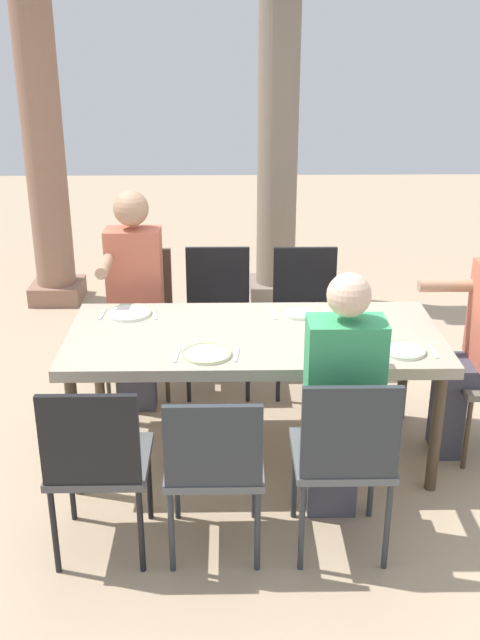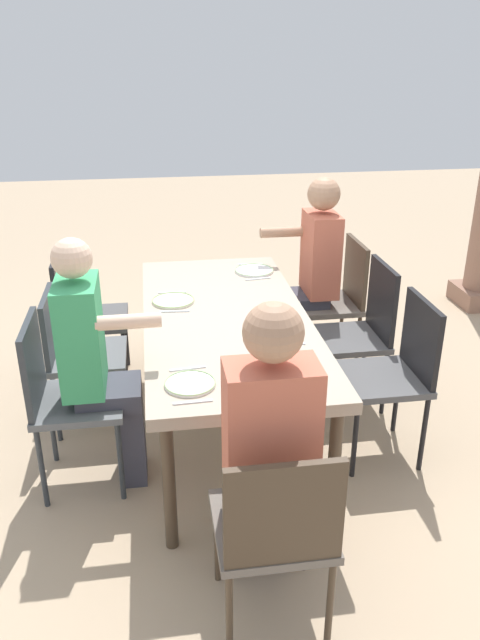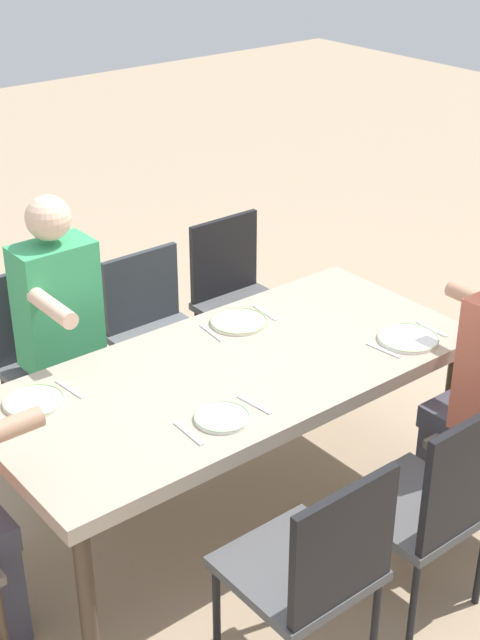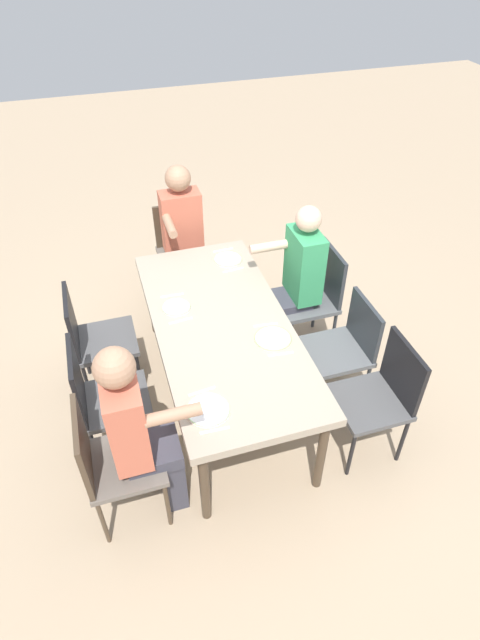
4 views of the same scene
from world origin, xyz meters
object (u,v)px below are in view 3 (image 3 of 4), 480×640
chair_mid_north (434,500)px  diner_woman_green (67,338)px  plate_0 (408,338)px  chair_east_south (50,354)px  dining_table (234,380)px  plate_2 (222,417)px  chair_mid_south (157,326)px  plate_1 (239,321)px  plate_3 (34,401)px  chair_east_north (314,567)px  chair_west_south (238,293)px

chair_mid_north → diner_woman_green: (0.58, -1.57, 0.18)m
diner_woman_green → plate_0: diner_woman_green is taller
diner_woman_green → chair_mid_north: bearing=110.2°
chair_east_south → chair_mid_north: bearing=108.1°
plate_0 → chair_east_south: bearing=-47.1°
dining_table → plate_2: bearing=45.0°
chair_mid_south → chair_east_south: bearing=-0.5°
dining_table → chair_east_south: chair_east_south is taller
dining_table → chair_mid_north: chair_mid_north is taller
plate_1 → plate_3: 1.00m
chair_east_north → chair_west_south: bearing=-121.9°
chair_mid_north → chair_east_north: size_ratio=1.00×
dining_table → chair_east_south: 0.96m
dining_table → diner_woman_green: (0.37, -0.69, 0.03)m
chair_mid_south → plate_3: (0.95, 0.62, 0.25)m
plate_2 → chair_mid_south: bearing=-112.6°
plate_0 → plate_2: same height
chair_east_south → plate_0: bearing=132.9°
plate_0 → plate_1: bearing=-50.8°
dining_table → plate_2: size_ratio=9.74×
chair_east_north → diner_woman_green: 1.58m
plate_0 → plate_2: 0.97m
chair_mid_north → plate_0: chair_mid_north is taller
dining_table → plate_1: 0.38m
plate_3 → dining_table: bearing=161.0°
chair_west_south → diner_woman_green: size_ratio=0.67×
plate_2 → plate_3: size_ratio=0.89×
plate_0 → plate_3: (1.45, -0.54, 0.00)m
chair_mid_south → chair_east_south: (0.58, -0.00, 0.05)m
dining_table → chair_mid_south: 0.92m
plate_3 → plate_0: bearing=159.7°
diner_woman_green → plate_0: size_ratio=5.15×
dining_table → diner_woman_green: bearing=-61.7°
chair_mid_north → chair_east_south: 1.85m
chair_west_south → chair_east_south: chair_east_south is taller
dining_table → plate_3: plate_3 is taller
dining_table → plate_1: bearing=-131.4°
dining_table → chair_mid_north: bearing=103.2°
chair_east_south → plate_1: size_ratio=3.70×
dining_table → plate_1: plate_1 is taller
plate_3 → chair_east_south: bearing=-121.3°
chair_east_south → diner_woman_green: size_ratio=0.70×
chair_mid_south → chair_east_north: (0.58, 1.75, 0.04)m
chair_mid_south → chair_east_north: bearing=71.8°
chair_mid_north → chair_mid_south: bearing=-90.0°
chair_west_south → plate_3: (1.47, 0.62, 0.23)m
chair_mid_south → plate_1: chair_mid_south is taller
dining_table → chair_east_south: (0.37, -0.88, -0.14)m
diner_woman_green → plate_0: bearing=137.9°
diner_woman_green → plate_0: (-1.08, 0.97, 0.04)m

